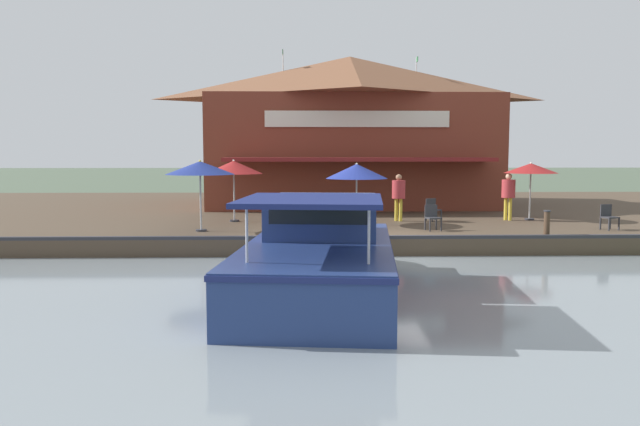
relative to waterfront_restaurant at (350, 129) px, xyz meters
The scene contains 18 objects.
ground_plane 13.76m from the waterfront_restaurant, ahead, with size 220.00×220.00×0.00m, color #4C5B47.
quay_deck 4.54m from the waterfront_restaurant, ahead, with size 22.00×56.00×0.60m, color #4C3D2D.
quay_edge_fender 13.48m from the waterfront_restaurant, ahead, with size 0.20×50.40×0.10m, color #2D2D33.
waterfront_restaurant is the anchor object (origin of this frame).
patio_umbrella_mid_patio_left 12.50m from the waterfront_restaurant, 27.58° to the right, with size 2.25×2.25×2.35m.
patio_umbrella_by_entrance 9.42m from the waterfront_restaurant, ahead, with size 2.22×2.22×2.22m.
patio_umbrella_far_corner 10.28m from the waterfront_restaurant, 39.00° to the left, with size 2.01×2.01×2.22m.
patio_umbrella_mid_patio_right 9.64m from the waterfront_restaurant, 31.44° to the right, with size 2.16×2.16×2.33m.
cafe_chair_far_corner_seat 13.91m from the waterfront_restaurant, 35.85° to the left, with size 0.54×0.54×0.85m.
cafe_chair_facing_river 11.63m from the waterfront_restaurant, 10.06° to the left, with size 0.52×0.52×0.85m.
cafe_chair_under_first_umbrella 11.26m from the waterfront_restaurant, 14.73° to the right, with size 0.45×0.45×0.85m.
cafe_chair_mid_patio 9.54m from the waterfront_restaurant, 18.47° to the right, with size 0.59×0.59×0.85m.
cafe_chair_back_row_seat 9.10m from the waterfront_restaurant, 17.59° to the left, with size 0.58×0.58×0.85m.
person_near_entrance 8.62m from the waterfront_restaurant, ahead, with size 0.50×0.50×1.78m.
person_at_quay_edge 10.02m from the waterfront_restaurant, 34.58° to the left, with size 0.51×0.51×1.80m.
motorboat_far_downstream 17.70m from the waterfront_restaurant, ahead, with size 8.92×3.93×2.27m.
mooring_post 14.10m from the waterfront_restaurant, 21.97° to the left, with size 0.22×0.22×0.83m.
tree_upstream_bank 3.78m from the waterfront_restaurant, 162.84° to the right, with size 3.43×3.27×6.08m.
Camera 1 is at (18.46, -2.45, 3.20)m, focal length 35.00 mm.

